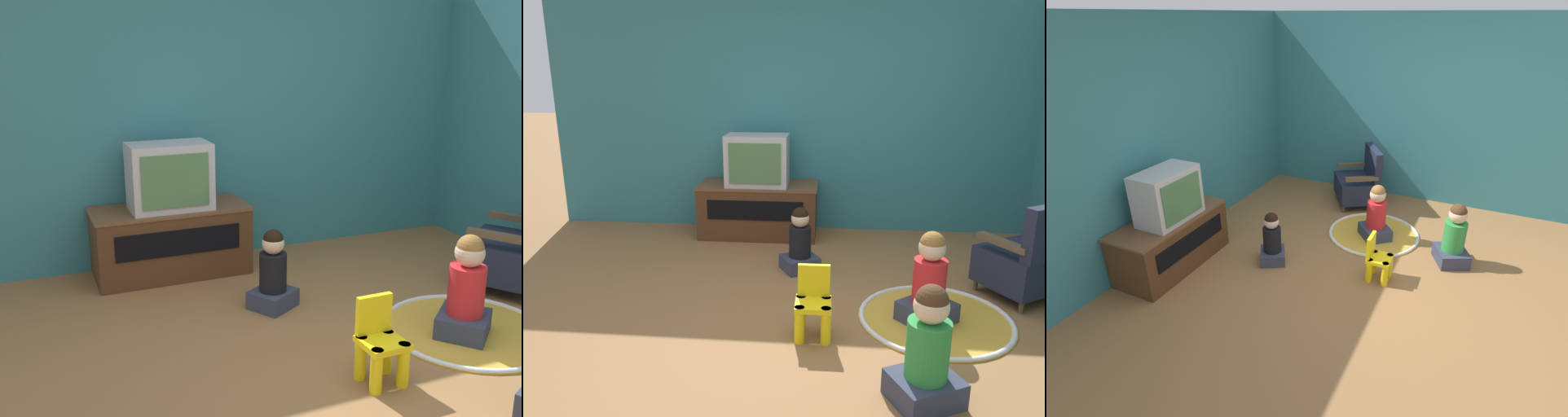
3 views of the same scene
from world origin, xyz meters
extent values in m
plane|color=olive|center=(0.00, 0.00, 0.00)|extent=(30.00, 30.00, 0.00)
cube|color=teal|center=(-0.30, 2.37, 1.27)|extent=(5.41, 0.12, 2.55)
cube|color=#4C2D19|center=(-0.64, 2.01, 0.29)|extent=(1.25, 0.55, 0.57)
cube|color=brown|center=(-0.64, 2.01, 0.56)|extent=(1.28, 0.56, 0.02)
cube|color=black|center=(-0.64, 1.73, 0.36)|extent=(1.00, 0.01, 0.21)
cube|color=#B7B7BC|center=(-0.64, 1.97, 0.84)|extent=(0.65, 0.38, 0.54)
cube|color=#47754C|center=(-0.64, 1.77, 0.84)|extent=(0.53, 0.02, 0.42)
cylinder|color=brown|center=(1.84, 1.06, 0.05)|extent=(0.04, 0.04, 0.10)
cylinder|color=brown|center=(1.37, 0.77, 0.05)|extent=(0.04, 0.04, 0.10)
cube|color=#1E2338|center=(1.72, 0.72, 0.25)|extent=(0.83, 0.79, 0.30)
cube|color=brown|center=(1.97, 0.87, 0.50)|extent=(0.30, 0.42, 0.05)
cube|color=brown|center=(1.47, 0.57, 0.50)|extent=(0.30, 0.42, 0.05)
cylinder|color=yellow|center=(-0.05, -0.19, 0.13)|extent=(0.07, 0.07, 0.26)
cylinder|color=yellow|center=(0.13, -0.19, 0.13)|extent=(0.07, 0.07, 0.26)
cylinder|color=yellow|center=(-0.05, -0.03, 0.13)|extent=(0.07, 0.07, 0.26)
cylinder|color=yellow|center=(0.13, -0.03, 0.13)|extent=(0.07, 0.07, 0.26)
cube|color=yellow|center=(0.04, -0.11, 0.25)|extent=(0.25, 0.24, 0.04)
cube|color=yellow|center=(0.04, -0.01, 0.38)|extent=(0.22, 0.04, 0.23)
cylinder|color=gold|center=(0.94, 0.21, 0.01)|extent=(1.13, 1.13, 0.01)
torus|color=silver|center=(0.94, 0.21, 0.01)|extent=(1.12, 1.12, 0.04)
cube|color=#33384C|center=(0.86, 0.18, 0.08)|extent=(0.47, 0.47, 0.16)
cylinder|color=red|center=(0.86, 0.18, 0.32)|extent=(0.23, 0.23, 0.34)
sphere|color=beige|center=(0.86, 0.18, 0.58)|extent=(0.19, 0.19, 0.19)
sphere|color=olive|center=(0.86, 0.18, 0.61)|extent=(0.17, 0.17, 0.17)
cube|color=#33384C|center=(-0.13, 1.06, 0.07)|extent=(0.40, 0.38, 0.13)
cylinder|color=black|center=(-0.13, 1.06, 0.28)|extent=(0.20, 0.20, 0.28)
sphere|color=beige|center=(-0.13, 1.06, 0.49)|extent=(0.16, 0.16, 0.16)
sphere|color=black|center=(-0.13, 1.06, 0.52)|extent=(0.15, 0.15, 0.15)
camera|label=1|loc=(-1.77, -2.72, 1.90)|focal=42.00mm
camera|label=2|loc=(0.14, -3.26, 1.84)|focal=35.00mm
camera|label=3|loc=(-3.47, -0.93, 2.52)|focal=28.00mm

